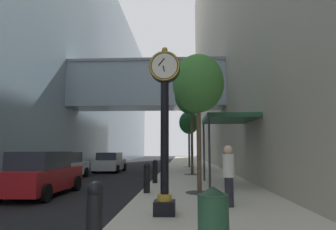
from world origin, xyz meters
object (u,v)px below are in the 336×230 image
(bollard_nearest, at_px, (95,216))
(trash_bin, at_px, (213,218))
(street_tree_mid_far, at_px, (189,123))
(bollard_third, at_px, (147,177))
(street_tree_near, at_px, (198,84))
(street_clock, at_px, (165,120))
(car_white_near, at_px, (64,166))
(car_silver_mid, at_px, (110,162))
(car_red_far, at_px, (42,174))
(street_tree_mid_near, at_px, (191,96))
(pedestrian_walking, at_px, (227,166))
(bollard_fourth, at_px, (155,171))
(pedestrian_by_clock, at_px, (229,173))

(bollard_nearest, xyz_separation_m, trash_bin, (1.91, 0.33, -0.07))
(street_tree_mid_far, relative_size, trash_bin, 5.20)
(bollard_third, height_order, trash_bin, bollard_third)
(bollard_nearest, xyz_separation_m, street_tree_near, (2.06, 6.79, 3.70))
(street_clock, bearing_deg, car_white_near, 124.68)
(car_white_near, bearing_deg, car_silver_mid, 78.21)
(street_clock, distance_m, trash_bin, 3.39)
(car_white_near, bearing_deg, car_red_far, -74.79)
(street_tree_mid_near, xyz_separation_m, pedestrian_walking, (1.36, -6.61, -4.49))
(bollard_nearest, distance_m, bollard_third, 6.71)
(street_tree_mid_near, bearing_deg, car_silver_mid, 150.65)
(trash_bin, xyz_separation_m, car_white_near, (-7.76, 12.42, 0.13))
(bollard_fourth, xyz_separation_m, street_tree_mid_far, (2.06, 13.50, 3.68))
(street_tree_mid_near, xyz_separation_m, car_white_near, (-7.91, -2.42, -4.76))
(street_clock, bearing_deg, street_tree_mid_near, 84.74)
(street_tree_mid_near, xyz_separation_m, car_silver_mid, (-6.62, 3.72, -4.80))
(bollard_third, distance_m, car_silver_mid, 13.02)
(street_tree_near, xyz_separation_m, pedestrian_walking, (1.36, 1.78, -3.36))
(bollard_nearest, xyz_separation_m, bollard_fourth, (0.00, 10.06, 0.00))
(bollard_third, bearing_deg, pedestrian_walking, 28.55)
(bollard_nearest, height_order, pedestrian_walking, pedestrian_walking)
(bollard_fourth, distance_m, car_white_near, 6.44)
(pedestrian_walking, relative_size, car_red_far, 0.42)
(street_clock, distance_m, street_tree_near, 4.40)
(car_white_near, bearing_deg, street_tree_near, -37.03)
(car_red_far, bearing_deg, bollard_third, 1.00)
(street_tree_mid_far, relative_size, car_silver_mid, 1.28)
(car_silver_mid, bearing_deg, pedestrian_by_clock, -63.62)
(bollard_fourth, height_order, car_silver_mid, car_silver_mid)
(street_tree_mid_far, xyz_separation_m, car_red_far, (-6.24, -16.93, -3.60))
(bollard_nearest, bearing_deg, street_tree_near, 73.14)
(pedestrian_walking, height_order, car_silver_mid, pedestrian_walking)
(bollard_nearest, xyz_separation_m, pedestrian_walking, (3.41, 8.57, 0.33))
(street_tree_mid_near, distance_m, car_red_far, 11.59)
(street_tree_mid_far, height_order, car_red_far, street_tree_mid_far)
(street_clock, bearing_deg, pedestrian_by_clock, 31.93)
(bollard_third, xyz_separation_m, street_tree_mid_near, (2.06, 8.46, 4.82))
(street_tree_mid_near, height_order, pedestrian_walking, street_tree_mid_near)
(pedestrian_by_clock, bearing_deg, bollard_third, 136.73)
(bollard_third, distance_m, pedestrian_walking, 3.90)
(street_clock, xyz_separation_m, car_white_near, (-6.78, 9.80, -1.79))
(car_white_near, distance_m, car_silver_mid, 6.28)
(car_red_far, bearing_deg, street_tree_mid_far, 69.75)
(trash_bin, distance_m, car_white_near, 14.65)
(bollard_fourth, xyz_separation_m, car_red_far, (-4.19, -3.43, 0.08))
(street_tree_near, xyz_separation_m, pedestrian_by_clock, (0.72, -2.69, -3.34))
(street_tree_mid_far, bearing_deg, bollard_nearest, -94.99)
(bollard_nearest, bearing_deg, street_tree_mid_near, 82.28)
(street_tree_near, bearing_deg, pedestrian_by_clock, -75.04)
(street_clock, relative_size, bollard_nearest, 3.84)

